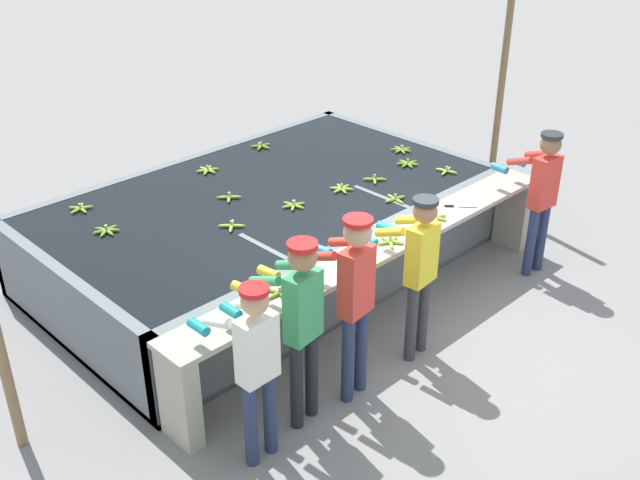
{
  "coord_description": "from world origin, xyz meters",
  "views": [
    {
      "loc": [
        -4.95,
        -3.94,
        4.41
      ],
      "look_at": [
        0.0,
        1.08,
        0.65
      ],
      "focal_mm": 42.0,
      "sensor_mm": 36.0,
      "label": 1
    }
  ],
  "objects_px": {
    "banana_bunch_floating_1": "(261,146)",
    "banana_bunch_floating_4": "(80,208)",
    "banana_bunch_floating_5": "(402,150)",
    "banana_bunch_floating_8": "(293,205)",
    "banana_bunch_floating_9": "(106,230)",
    "banana_bunch_floating_11": "(446,171)",
    "banana_bunch_floating_2": "(342,189)",
    "support_post_right": "(501,92)",
    "banana_bunch_floating_12": "(395,199)",
    "banana_bunch_ledge_1": "(280,293)",
    "banana_bunch_ledge_2": "(434,217)",
    "banana_bunch_floating_3": "(408,163)",
    "worker_0": "(254,358)",
    "worker_2": "(353,290)",
    "banana_bunch_floating_6": "(229,197)",
    "knife_0": "(456,206)",
    "banana_bunch_floating_7": "(375,179)",
    "banana_bunch_floating_0": "(208,170)",
    "worker_3": "(418,262)",
    "banana_bunch_floating_10": "(232,226)",
    "banana_bunch_ledge_0": "(390,242)",
    "worker_4": "(541,189)",
    "worker_1": "(300,315)"
  },
  "relations": [
    {
      "from": "banana_bunch_floating_10",
      "to": "banana_bunch_ledge_1",
      "type": "bearing_deg",
      "value": -111.34
    },
    {
      "from": "banana_bunch_floating_4",
      "to": "banana_bunch_floating_7",
      "type": "distance_m",
      "value": 3.3
    },
    {
      "from": "worker_0",
      "to": "worker_2",
      "type": "xyz_separation_m",
      "value": [
        1.1,
        0.01,
        0.12
      ]
    },
    {
      "from": "banana_bunch_floating_1",
      "to": "worker_3",
      "type": "bearing_deg",
      "value": -106.78
    },
    {
      "from": "banana_bunch_floating_5",
      "to": "banana_bunch_floating_8",
      "type": "xyz_separation_m",
      "value": [
        -2.11,
        -0.24,
        0.0
      ]
    },
    {
      "from": "banana_bunch_floating_2",
      "to": "banana_bunch_ledge_0",
      "type": "relative_size",
      "value": 1.02
    },
    {
      "from": "worker_4",
      "to": "banana_bunch_floating_4",
      "type": "bearing_deg",
      "value": 138.8
    },
    {
      "from": "worker_0",
      "to": "banana_bunch_ledge_1",
      "type": "xyz_separation_m",
      "value": [
        0.78,
        0.59,
        -0.03
      ]
    },
    {
      "from": "banana_bunch_floating_5",
      "to": "banana_bunch_floating_12",
      "type": "height_order",
      "value": "same"
    },
    {
      "from": "banana_bunch_floating_2",
      "to": "support_post_right",
      "type": "relative_size",
      "value": 0.09
    },
    {
      "from": "banana_bunch_floating_9",
      "to": "knife_0",
      "type": "height_order",
      "value": "banana_bunch_floating_9"
    },
    {
      "from": "banana_bunch_floating_12",
      "to": "banana_bunch_ledge_1",
      "type": "distance_m",
      "value": 2.27
    },
    {
      "from": "worker_4",
      "to": "banana_bunch_floating_10",
      "type": "height_order",
      "value": "worker_4"
    },
    {
      "from": "banana_bunch_floating_6",
      "to": "knife_0",
      "type": "bearing_deg",
      "value": -49.64
    },
    {
      "from": "banana_bunch_floating_3",
      "to": "banana_bunch_floating_7",
      "type": "distance_m",
      "value": 0.65
    },
    {
      "from": "banana_bunch_floating_5",
      "to": "support_post_right",
      "type": "distance_m",
      "value": 1.46
    },
    {
      "from": "banana_bunch_floating_4",
      "to": "banana_bunch_floating_12",
      "type": "distance_m",
      "value": 3.41
    },
    {
      "from": "banana_bunch_floating_7",
      "to": "banana_bunch_floating_8",
      "type": "distance_m",
      "value": 1.16
    },
    {
      "from": "banana_bunch_ledge_2",
      "to": "banana_bunch_floating_3",
      "type": "bearing_deg",
      "value": 50.18
    },
    {
      "from": "worker_0",
      "to": "worker_4",
      "type": "distance_m",
      "value": 4.17
    },
    {
      "from": "banana_bunch_floating_0",
      "to": "banana_bunch_floating_8",
      "type": "distance_m",
      "value": 1.44
    },
    {
      "from": "banana_bunch_ledge_0",
      "to": "banana_bunch_ledge_2",
      "type": "relative_size",
      "value": 0.98
    },
    {
      "from": "banana_bunch_floating_5",
      "to": "support_post_right",
      "type": "bearing_deg",
      "value": -30.26
    },
    {
      "from": "worker_0",
      "to": "banana_bunch_floating_10",
      "type": "relative_size",
      "value": 7.12
    },
    {
      "from": "banana_bunch_floating_1",
      "to": "banana_bunch_floating_12",
      "type": "height_order",
      "value": "same"
    },
    {
      "from": "worker_1",
      "to": "banana_bunch_floating_4",
      "type": "height_order",
      "value": "worker_1"
    },
    {
      "from": "banana_bunch_floating_4",
      "to": "banana_bunch_floating_2",
      "type": "bearing_deg",
      "value": -34.12
    },
    {
      "from": "banana_bunch_floating_9",
      "to": "banana_bunch_floating_11",
      "type": "bearing_deg",
      "value": -21.76
    },
    {
      "from": "banana_bunch_floating_2",
      "to": "support_post_right",
      "type": "xyz_separation_m",
      "value": [
        2.54,
        -0.35,
        0.66
      ]
    },
    {
      "from": "banana_bunch_floating_9",
      "to": "worker_0",
      "type": "bearing_deg",
      "value": -96.84
    },
    {
      "from": "worker_1",
      "to": "banana_bunch_floating_4",
      "type": "xyz_separation_m",
      "value": [
        -0.15,
        3.28,
        -0.12
      ]
    },
    {
      "from": "worker_1",
      "to": "banana_bunch_ledge_1",
      "type": "xyz_separation_m",
      "value": [
        0.23,
        0.51,
        -0.12
      ]
    },
    {
      "from": "worker_0",
      "to": "banana_bunch_floating_8",
      "type": "relative_size",
      "value": 5.71
    },
    {
      "from": "banana_bunch_floating_7",
      "to": "banana_bunch_ledge_0",
      "type": "height_order",
      "value": "banana_bunch_ledge_0"
    },
    {
      "from": "worker_2",
      "to": "banana_bunch_floating_5",
      "type": "distance_m",
      "value": 3.71
    },
    {
      "from": "banana_bunch_floating_4",
      "to": "banana_bunch_floating_3",
      "type": "bearing_deg",
      "value": -25.3
    },
    {
      "from": "banana_bunch_floating_1",
      "to": "banana_bunch_floating_5",
      "type": "bearing_deg",
      "value": -48.47
    },
    {
      "from": "banana_bunch_floating_1",
      "to": "banana_bunch_floating_4",
      "type": "bearing_deg",
      "value": -178.83
    },
    {
      "from": "banana_bunch_floating_1",
      "to": "banana_bunch_ledge_1",
      "type": "relative_size",
      "value": 0.99
    },
    {
      "from": "banana_bunch_floating_3",
      "to": "banana_bunch_floating_12",
      "type": "xyz_separation_m",
      "value": [
        -0.9,
        -0.56,
        0.0
      ]
    },
    {
      "from": "worker_0",
      "to": "worker_4",
      "type": "xyz_separation_m",
      "value": [
        4.17,
        0.05,
        0.06
      ]
    },
    {
      "from": "worker_0",
      "to": "banana_bunch_floating_7",
      "type": "height_order",
      "value": "worker_0"
    },
    {
      "from": "banana_bunch_floating_2",
      "to": "banana_bunch_floating_0",
      "type": "bearing_deg",
      "value": 116.59
    },
    {
      "from": "worker_2",
      "to": "banana_bunch_floating_2",
      "type": "relative_size",
      "value": 6.26
    },
    {
      "from": "worker_2",
      "to": "banana_bunch_floating_7",
      "type": "relative_size",
      "value": 7.8
    },
    {
      "from": "banana_bunch_floating_4",
      "to": "banana_bunch_floating_8",
      "type": "relative_size",
      "value": 0.98
    },
    {
      "from": "banana_bunch_floating_2",
      "to": "banana_bunch_floating_9",
      "type": "height_order",
      "value": "same"
    },
    {
      "from": "banana_bunch_floating_11",
      "to": "banana_bunch_floating_6",
      "type": "bearing_deg",
      "value": 151.93
    },
    {
      "from": "worker_3",
      "to": "support_post_right",
      "type": "distance_m",
      "value": 3.68
    },
    {
      "from": "banana_bunch_floating_2",
      "to": "banana_bunch_floating_1",
      "type": "bearing_deg",
      "value": 82.31
    }
  ]
}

